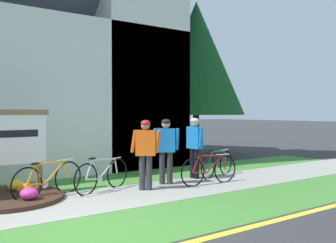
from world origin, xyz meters
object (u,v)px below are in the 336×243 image
Objects in this scene: church_sign at (2,140)px; cyclist_in_blue_jersey at (146,149)px; cyclist_in_orange_jersey at (195,143)px; cyclist_in_yellow_jersey at (166,146)px; roadside_conifer at (196,58)px; bicycle_white at (217,163)px; bicycle_red at (102,175)px; bicycle_blue at (48,180)px; bicycle_yellow at (209,170)px.

cyclist_in_blue_jersey is at bearing -22.44° from church_sign.
church_sign reaches higher than cyclist_in_orange_jersey.
roadside_conifer is (4.96, 4.86, 3.26)m from cyclist_in_yellow_jersey.
church_sign is at bearing 171.90° from bicycle_white.
bicycle_white is (3.58, -0.09, -0.00)m from bicycle_red.
cyclist_in_blue_jersey reaches higher than bicycle_blue.
bicycle_yellow is 1.87m from cyclist_in_blue_jersey.
cyclist_in_yellow_jersey reaches higher than bicycle_red.
cyclist_in_orange_jersey is (4.10, -0.04, 0.62)m from bicycle_blue.
cyclist_in_yellow_jersey is (-1.15, -0.25, -0.01)m from cyclist_in_orange_jersey.
bicycle_red is at bearing -145.02° from roadside_conifer.
bicycle_red is at bearing -179.19° from cyclist_in_orange_jersey.
bicycle_blue is 1.01× the size of cyclist_in_orange_jersey.
bicycle_red is (2.07, -0.71, -0.87)m from church_sign.
bicycle_yellow is 1.07× the size of bicycle_red.
bicycle_white is (5.64, -0.80, -0.88)m from church_sign.
cyclist_in_yellow_jersey is at bearing 20.85° from cyclist_in_blue_jersey.
cyclist_in_orange_jersey is (-0.73, 0.13, 0.63)m from bicycle_white.
bicycle_white is at bearing 3.46° from cyclist_in_yellow_jersey.
cyclist_in_yellow_jersey is at bearing -5.50° from bicycle_blue.
cyclist_in_blue_jersey is (-1.95, -0.55, -0.02)m from cyclist_in_orange_jersey.
cyclist_in_yellow_jersey is at bearing 146.39° from bicycle_yellow.
cyclist_in_blue_jersey reaches higher than bicycle_red.
church_sign is 1.14× the size of bicycle_yellow.
cyclist_in_blue_jersey is at bearing -15.38° from bicycle_blue.
cyclist_in_orange_jersey is 6.81m from roadside_conifer.
bicycle_blue is 1.01× the size of bicycle_white.
cyclist_in_blue_jersey is 8.40m from roadside_conifer.
bicycle_red is at bearing 162.52° from bicycle_yellow.
church_sign is at bearing 172.24° from cyclist_in_orange_jersey.
cyclist_in_yellow_jersey reaches higher than cyclist_in_blue_jersey.
bicycle_white is 0.25× the size of roadside_conifer.
bicycle_red is 0.98× the size of bicycle_white.
roadside_conifer is (4.02, 5.49, 3.88)m from bicycle_yellow.
bicycle_red is 1.00× the size of cyclist_in_blue_jersey.
cyclist_in_blue_jersey reaches higher than bicycle_white.
bicycle_red is 1.82m from cyclist_in_yellow_jersey.
cyclist_in_blue_jersey is at bearing -171.12° from bicycle_white.
bicycle_red reaches higher than bicycle_white.
bicycle_blue is at bearing 177.98° from bicycle_white.
cyclist_in_yellow_jersey is (1.70, -0.21, 0.62)m from bicycle_red.
church_sign reaches higher than bicycle_red.
church_sign is at bearing 161.04° from bicycle_red.
bicycle_white reaches higher than bicycle_blue.
bicycle_yellow reaches higher than bicycle_white.
cyclist_in_blue_jersey is (2.96, -1.22, -0.27)m from church_sign.
roadside_conifer is at bearing 41.91° from cyclist_in_blue_jersey.
church_sign is 5.77m from bicycle_white.
cyclist_in_orange_jersey reaches higher than cyclist_in_blue_jersey.
church_sign is 1.18× the size of bicycle_blue.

